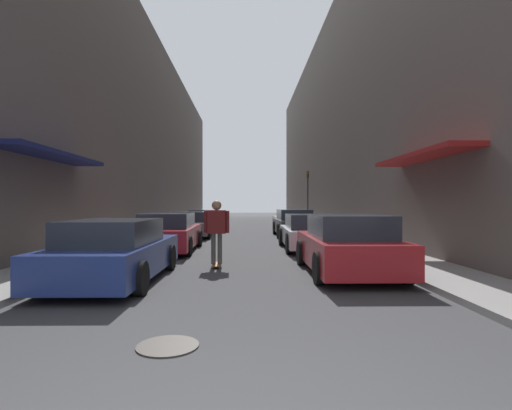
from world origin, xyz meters
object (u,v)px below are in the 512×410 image
Objects in this scene: traffic_light at (308,193)px; manhole_cover at (168,346)px; skateboarder at (217,226)px; parked_car_left_2 at (193,225)px; parked_car_right_1 at (310,232)px; parked_car_left_1 at (169,233)px; parked_car_left_3 at (204,220)px; parked_car_right_2 at (294,223)px; parked_car_right_0 at (348,246)px; parked_car_left_0 at (115,252)px.

manhole_cover is at bearing -102.85° from traffic_light.
skateboarder reaches higher than manhole_cover.
parked_car_left_2 is 1.14× the size of traffic_light.
parked_car_left_2 is at bearing 131.14° from parked_car_right_1.
parked_car_left_1 is 10.95m from parked_car_left_3.
manhole_cover is (-3.25, -15.34, -0.64)m from parked_car_right_2.
parked_car_left_1 is at bearing -118.14° from traffic_light.
parked_car_left_2 is 0.93× the size of parked_car_right_2.
traffic_light is (4.96, 21.73, 2.36)m from manhole_cover.
parked_car_left_3 is at bearing 107.64° from parked_car_right_0.
traffic_light is (1.70, 6.38, 1.72)m from parked_car_right_2.
traffic_light is (1.75, 17.12, 1.72)m from parked_car_right_0.
parked_car_left_0 is 2.75m from skateboarder.
parked_car_left_3 is 7.09m from traffic_light.
parked_car_left_1 reaches higher than manhole_cover.
parked_car_right_2 is (0.04, 10.74, -0.00)m from parked_car_right_0.
skateboarder is at bearing 88.71° from manhole_cover.
traffic_light is at bearing 75.06° from parked_car_right_2.
manhole_cover is at bearing -83.51° from parked_car_left_2.
parked_car_right_1 is 10.07m from manhole_cover.
parked_car_left_0 is 5.36m from parked_car_left_1.
skateboarder is at bearing -82.69° from parked_car_left_3.
traffic_light reaches higher than parked_car_right_2.
parked_car_left_0 is 2.60× the size of skateboarder.
skateboarder is (-3.08, 1.09, 0.39)m from parked_car_right_0.
parked_car_right_1 is (4.89, 0.37, -0.01)m from parked_car_left_1.
parked_car_right_2 reaches higher than parked_car_left_3.
manhole_cover is at bearing -64.48° from parked_car_left_0.
traffic_light is at bearing 61.86° from parked_car_left_1.
manhole_cover is at bearing -108.15° from parked_car_right_1.
parked_car_left_2 is 5.03m from parked_car_left_3.
parked_car_left_1 is 6.50× the size of manhole_cover.
parked_car_right_2 is at bearing 66.23° from parked_car_left_0.
parked_car_right_2 reaches higher than parked_car_left_1.
parked_car_right_2 is at bearing 72.04° from skateboarder.
parked_car_right_0 is 0.95× the size of parked_car_right_1.
parked_car_right_2 reaches higher than parked_car_right_1.
parked_car_right_0 is at bearing -95.82° from traffic_light.
parked_car_right_2 reaches higher than parked_car_left_2.
parked_car_right_2 is at bearing -104.94° from traffic_light.
parked_car_right_0 is 1.14× the size of traffic_light.
parked_car_right_2 reaches higher than parked_car_left_0.
parked_car_left_1 is at bearing 137.40° from parked_car_right_0.
parked_car_left_0 is at bearing -113.77° from parked_car_right_2.
parked_car_left_0 is 1.06× the size of parked_car_right_0.
skateboarder is (-3.00, -3.85, 0.43)m from parked_car_right_1.
parked_car_right_1 is (4.85, -10.58, 0.00)m from parked_car_left_3.
parked_car_right_0 reaches higher than parked_car_left_1.
traffic_light is at bearing 73.23° from skateboarder.
parked_car_left_3 is 1.03× the size of parked_car_right_1.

